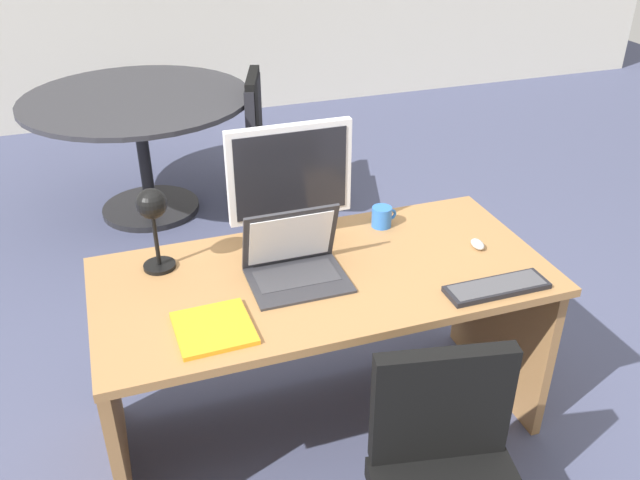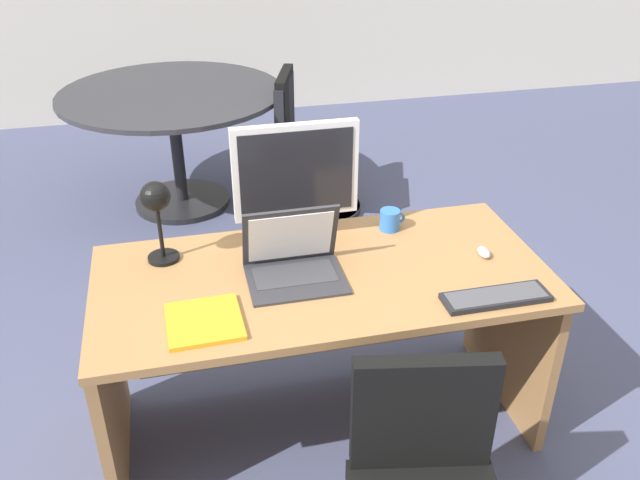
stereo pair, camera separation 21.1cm
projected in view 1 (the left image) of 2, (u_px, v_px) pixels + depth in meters
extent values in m
plane|color=#474C6B|center=(243.00, 252.00, 4.09)|extent=(12.00, 12.00, 0.00)
cube|color=#9E7042|center=(323.00, 277.00, 2.49)|extent=(1.68, 0.80, 0.03)
cube|color=#9E7042|center=(112.00, 403.00, 2.45)|extent=(0.04, 0.70, 0.73)
cube|color=#9E7042|center=(501.00, 317.00, 2.91)|extent=(0.04, 0.70, 0.73)
cube|color=#9E7042|center=(301.00, 308.00, 2.91)|extent=(1.48, 0.02, 0.51)
cube|color=silver|center=(291.00, 238.00, 2.70)|extent=(0.20, 0.16, 0.01)
cube|color=silver|center=(290.00, 225.00, 2.68)|extent=(0.04, 0.02, 0.09)
cube|color=silver|center=(290.00, 172.00, 2.55)|extent=(0.49, 0.04, 0.38)
cube|color=black|center=(291.00, 174.00, 2.54)|extent=(0.44, 0.00, 0.33)
cube|color=#2D2D33|center=(298.00, 280.00, 2.43)|extent=(0.35, 0.28, 0.01)
cube|color=#38383D|center=(297.00, 276.00, 2.45)|extent=(0.30, 0.15, 0.00)
cube|color=#2D2D33|center=(290.00, 237.00, 2.45)|extent=(0.35, 0.09, 0.25)
cube|color=white|center=(291.00, 238.00, 2.44)|extent=(0.31, 0.07, 0.21)
cube|color=black|center=(497.00, 287.00, 2.38)|extent=(0.38, 0.12, 0.02)
cube|color=#47474C|center=(497.00, 285.00, 2.38)|extent=(0.35, 0.10, 0.00)
ellipsoid|color=#B7BABF|center=(478.00, 244.00, 2.64)|extent=(0.04, 0.08, 0.03)
cylinder|color=black|center=(160.00, 266.00, 2.51)|extent=(0.12, 0.12, 0.01)
cylinder|color=black|center=(156.00, 238.00, 2.45)|extent=(0.02, 0.02, 0.23)
sphere|color=black|center=(151.00, 204.00, 2.35)|extent=(0.11, 0.11, 0.11)
cube|color=orange|center=(214.00, 328.00, 2.18)|extent=(0.25, 0.26, 0.02)
cylinder|color=blue|center=(382.00, 217.00, 2.78)|extent=(0.08, 0.08, 0.09)
torus|color=blue|center=(391.00, 214.00, 2.79)|extent=(0.05, 0.01, 0.05)
cube|color=black|center=(442.00, 405.00, 2.05)|extent=(0.44, 0.14, 0.41)
cylinder|color=black|center=(151.00, 208.00, 4.56)|extent=(0.64, 0.64, 0.04)
cylinder|color=black|center=(144.00, 155.00, 4.37)|extent=(0.08, 0.08, 0.73)
cylinder|color=#2D2D33|center=(136.00, 98.00, 4.18)|extent=(1.43, 1.43, 0.03)
cylinder|color=black|center=(291.00, 207.00, 4.57)|extent=(0.56, 0.56, 0.04)
cylinder|color=black|center=(290.00, 181.00, 4.48)|extent=(0.05, 0.05, 0.35)
cube|color=black|center=(290.00, 151.00, 4.37)|extent=(0.58, 0.58, 0.08)
cube|color=black|center=(254.00, 111.00, 4.23)|extent=(0.19, 0.43, 0.46)
cylinder|color=black|center=(291.00, 208.00, 4.55)|extent=(0.56, 0.56, 0.04)
cylinder|color=black|center=(290.00, 187.00, 4.47)|extent=(0.05, 0.05, 0.29)
cube|color=black|center=(290.00, 161.00, 4.38)|extent=(0.59, 0.59, 0.08)
cube|color=black|center=(254.00, 120.00, 4.24)|extent=(0.20, 0.43, 0.49)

